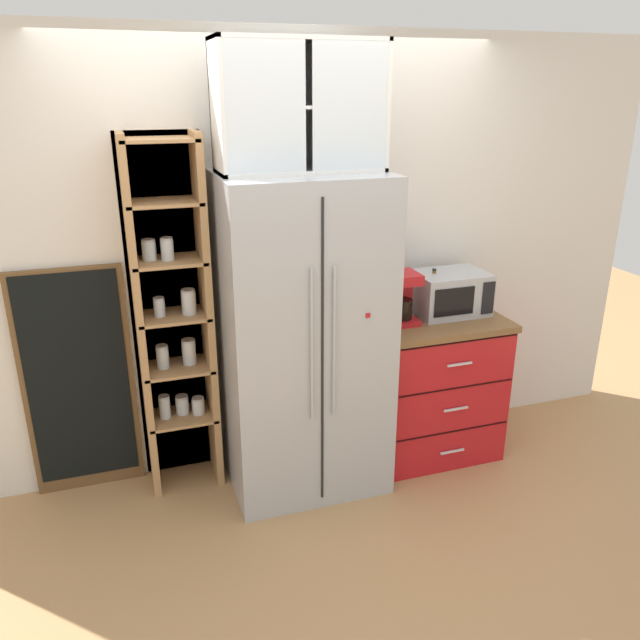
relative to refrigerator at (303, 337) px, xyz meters
The scene contains 13 objects.
ground_plane 0.91m from the refrigerator, 90.00° to the right, with size 10.55×10.55×0.00m, color tan.
wall_back_cream 0.53m from the refrigerator, 90.00° to the left, with size 4.86×0.10×2.55m, color silver.
refrigerator is the anchor object (origin of this frame).
pantry_shelf_column 0.74m from the refrigerator, 159.65° to the left, with size 0.45×0.32×2.03m.
counter_cabinet 0.98m from the refrigerator, ahead, with size 0.80×0.61×0.92m.
microwave 0.99m from the refrigerator, ahead, with size 0.44×0.33×0.26m.
coffee_maker 0.64m from the refrigerator, ahead, with size 0.17×0.20×0.31m.
mug_cream 0.88m from the refrigerator, ahead, with size 0.11×0.07×0.10m.
mug_charcoal 0.88m from the refrigerator, ahead, with size 0.11×0.08×0.10m.
bottle_amber 0.89m from the refrigerator, ahead, with size 0.06×0.06×0.29m.
bottle_cobalt 0.88m from the refrigerator, ahead, with size 0.06×0.06×0.25m.
upper_cabinet 1.23m from the refrigerator, 90.00° to the left, with size 0.85×0.32×0.64m.
chalkboard_menu 1.29m from the refrigerator, 165.70° to the left, with size 0.60×0.04×1.34m.
Camera 1 is at (-0.95, -3.14, 2.24)m, focal length 35.28 mm.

